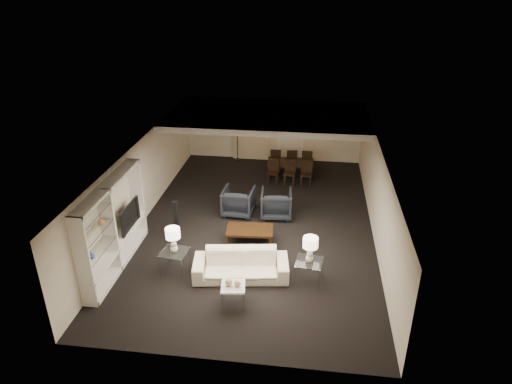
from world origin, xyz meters
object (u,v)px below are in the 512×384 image
object	(u,v)px
floor_lamp	(237,138)
chair_nl	(273,172)
armchair_left	(238,201)
armchair_right	(276,204)
table_lamp_right	(310,250)
floor_speaker	(176,220)
coffee_table	(250,236)
side_table_right	(309,272)
television	(126,216)
vase_amber	(101,221)
chair_nm	(289,173)
vase_blue	(91,255)
table_lamp_left	(173,240)
dining_table	(290,170)
chair_fr	(307,160)
side_table_left	(175,262)
pendant_light	(277,130)
chair_fl	(276,159)
chair_nr	(306,174)
chair_fm	(291,160)
sofa	(241,265)
marble_table	(233,295)

from	to	relation	value
floor_lamp	chair_nl	bearing A→B (deg)	-52.30
armchair_left	armchair_right	world-z (taller)	same
table_lamp_right	floor_speaker	size ratio (longest dim) A/B	0.57
coffee_table	side_table_right	bearing A→B (deg)	-43.26
television	vase_amber	distance (m)	1.42
chair_nm	table_lamp_right	bearing A→B (deg)	-77.57
vase_blue	vase_amber	size ratio (longest dim) A/B	1.05
table_lamp_left	dining_table	size ratio (longest dim) A/B	0.39
table_lamp_left	vase_amber	world-z (taller)	vase_amber
table_lamp_left	television	size ratio (longest dim) A/B	0.57
side_table_right	chair_nl	bearing A→B (deg)	104.05
coffee_table	vase_amber	bearing A→B (deg)	-147.31
vase_amber	chair_fr	distance (m)	9.00
side_table_left	dining_table	world-z (taller)	side_table_left
pendant_light	chair_fr	world-z (taller)	pendant_light
chair_fl	table_lamp_right	bearing A→B (deg)	101.66
side_table_left	coffee_table	bearing A→B (deg)	43.26
floor_speaker	pendant_light	bearing A→B (deg)	58.88
pendant_light	television	size ratio (longest dim) A/B	0.44
side_table_left	chair_nr	distance (m)	6.57
coffee_table	television	world-z (taller)	television
chair_nm	chair_fm	world-z (taller)	same
chair_nl	sofa	bearing A→B (deg)	-86.43
pendant_light	side_table_right	size ratio (longest dim) A/B	0.80
side_table_right	chair_fl	distance (m)	7.20
vase_amber	chair_nm	world-z (taller)	vase_amber
coffee_table	marble_table	xyz separation A→B (m)	(0.00, -2.70, 0.04)
floor_speaker	sofa	bearing A→B (deg)	-39.97
chair_nm	chair_nr	size ratio (longest dim) A/B	1.00
chair_nm	chair_fr	size ratio (longest dim) A/B	1.00
marble_table	vase_blue	world-z (taller)	vase_blue
floor_lamp	table_lamp_left	bearing A→B (deg)	-92.23
dining_table	chair_fr	distance (m)	0.90
chair_nm	floor_lamp	bearing A→B (deg)	140.61
armchair_right	vase_blue	size ratio (longest dim) A/B	5.35
pendant_light	vase_amber	bearing A→B (deg)	-118.34
marble_table	floor_lamp	xyz separation A→B (m)	(-1.39, 8.99, 0.67)
chair_nl	chair_fm	world-z (taller)	same
side_table_right	pendant_light	bearing A→B (deg)	102.41
side_table_right	chair_fl	size ratio (longest dim) A/B	0.73
armchair_right	chair_fl	distance (m)	3.77
floor_speaker	floor_lamp	xyz separation A→B (m)	(0.73, 6.29, 0.34)
armchair_right	pendant_light	bearing A→B (deg)	-88.95
coffee_table	chair_nr	distance (m)	4.41
armchair_right	television	distance (m)	4.63
side_table_left	dining_table	xyz separation A→B (m)	(2.56, 6.41, -0.00)
table_lamp_left	marble_table	xyz separation A→B (m)	(1.70, -1.10, -0.67)
floor_speaker	chair_fm	size ratio (longest dim) A/B	1.33
armchair_left	coffee_table	bearing A→B (deg)	113.10
chair_fl	side_table_left	bearing A→B (deg)	74.60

